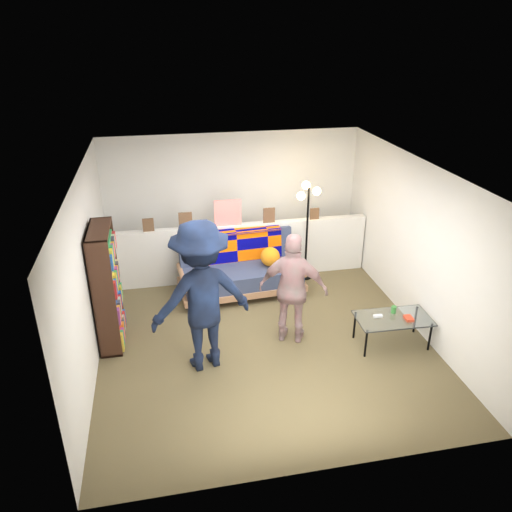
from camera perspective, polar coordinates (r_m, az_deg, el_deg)
The scene contains 10 objects.
ground at distance 7.29m, azimuth 0.62°, elevation -8.82°, with size 5.00×5.00×0.00m, color brown.
room_shell at distance 6.94m, azimuth -0.12°, elevation 4.90°, with size 4.60×5.05×2.45m.
half_wall_ledge at distance 8.59m, azimuth -1.83°, elevation 0.55°, with size 4.45×0.15×1.00m, color silver.
ledge_decor at distance 8.28m, azimuth -3.42°, elevation 4.63°, with size 2.97×0.02×0.45m.
futon_sofa at distance 8.19m, azimuth -1.69°, elevation -1.50°, with size 2.07×1.11×0.86m.
bookshelf at distance 7.02m, azimuth -16.67°, elevation -3.85°, with size 0.28×0.85×1.69m.
coffee_table at distance 7.11m, azimuth 15.44°, elevation -6.99°, with size 1.03×0.59×0.53m.
floor_lamp at distance 8.39m, azimuth 5.88°, elevation 5.07°, with size 0.40×0.33×1.71m.
person_left at distance 6.22m, azimuth -6.25°, elevation -4.64°, with size 1.29×0.74×1.99m, color black.
person_right at distance 6.78m, azimuth 4.27°, elevation -3.81°, with size 0.94×0.39×1.60m, color #D3898D.
Camera 1 is at (-1.26, -5.92, 4.06)m, focal length 35.00 mm.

